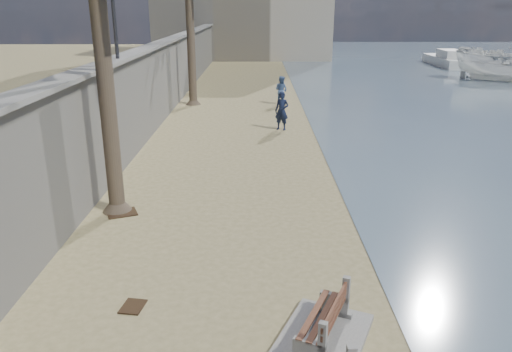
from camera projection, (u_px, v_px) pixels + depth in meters
name	position (u px, v px, depth m)	size (l,w,h in m)	color
seawall	(162.00, 81.00, 24.69)	(0.45, 70.00, 3.50)	gray
wall_cap	(160.00, 43.00, 24.11)	(0.80, 70.00, 0.12)	gray
bench_far	(323.00, 324.00, 8.10)	(1.98, 2.30, 0.81)	gray
person_a	(282.00, 108.00, 22.05)	(0.71, 0.48, 1.96)	#131B36
person_b	(281.00, 89.00, 27.98)	(0.84, 0.65, 1.74)	#5272AA
yacht_far	(446.00, 62.00, 46.54)	(7.64, 2.14, 1.50)	silver
debris_c	(122.00, 213.00, 13.32)	(0.75, 0.60, 0.03)	#382616
debris_d	(133.00, 306.00, 9.17)	(0.49, 0.39, 0.03)	#382616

